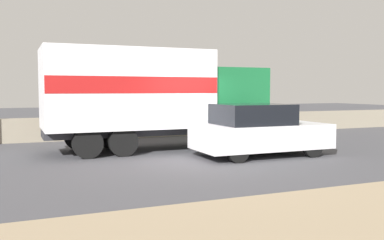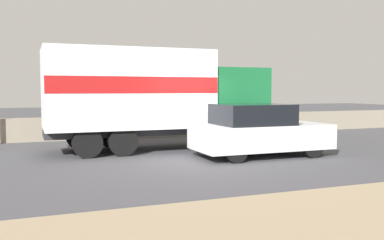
% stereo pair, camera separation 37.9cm
% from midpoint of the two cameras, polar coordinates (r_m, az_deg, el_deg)
% --- Properties ---
extents(ground_plane, '(80.00, 80.00, 0.00)m').
position_cam_midpoint_polar(ground_plane, '(12.01, 1.74, -5.44)').
color(ground_plane, '#47474C').
extents(stone_wall_backdrop, '(60.00, 0.35, 0.91)m').
position_cam_midpoint_polar(stone_wall_backdrop, '(18.04, -6.91, -0.83)').
color(stone_wall_backdrop, gray).
rests_on(stone_wall_backdrop, ground_plane).
extents(box_truck, '(7.24, 2.51, 3.25)m').
position_cam_midpoint_polar(box_truck, '(14.09, -6.35, 3.48)').
color(box_truck, '#196B38').
rests_on(box_truck, ground_plane).
extents(car_hatchback, '(4.02, 1.86, 1.56)m').
position_cam_midpoint_polar(car_hatchback, '(12.87, 8.08, -1.41)').
color(car_hatchback, silver).
rests_on(car_hatchback, ground_plane).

